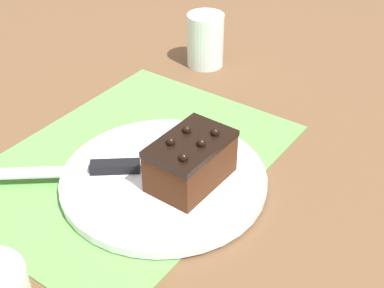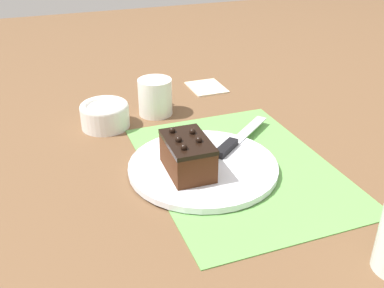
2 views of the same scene
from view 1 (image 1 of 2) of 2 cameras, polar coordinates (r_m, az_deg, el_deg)
ground_plane at (r=0.78m, az=-6.45°, el=-1.92°), size 3.00×3.00×0.00m
placemat_woven at (r=0.78m, az=-6.46°, el=-1.81°), size 0.46×0.34×0.00m
cake_plate at (r=0.73m, az=-3.03°, el=-3.75°), size 0.28×0.28×0.01m
chocolate_cake at (r=0.70m, az=-0.28°, el=-1.92°), size 0.12×0.08×0.07m
serving_knife at (r=0.75m, az=-10.94°, el=-2.60°), size 0.15×0.18×0.01m
drinking_glass at (r=1.02m, az=1.43°, el=11.02°), size 0.07×0.07×0.10m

